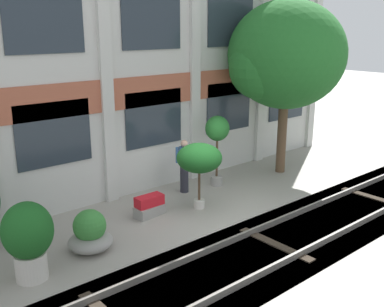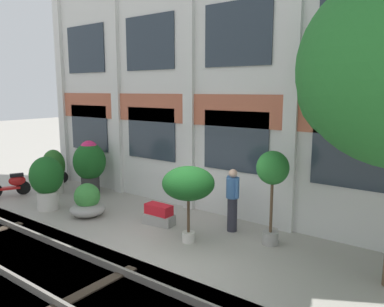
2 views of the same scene
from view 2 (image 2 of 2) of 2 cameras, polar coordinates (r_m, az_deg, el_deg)
ground_plane at (r=9.04m, az=-2.43°, el=-14.29°), size 80.00×80.00×0.00m
apartment_facade at (r=10.68m, az=7.51°, el=12.54°), size 16.38×0.64×8.49m
rail_tracks at (r=7.64m, az=-14.35°, el=-20.53°), size 24.02×2.80×0.43m
potted_plant_square_trough at (r=10.48m, az=-5.08°, el=-9.31°), size 0.91×0.51×0.57m
potted_plant_ribbed_drum at (r=13.83m, az=-15.35°, el=-1.35°), size 1.15×1.15×1.91m
potted_plant_wide_bowl at (r=11.49m, az=-15.65°, el=-7.22°), size 1.02×1.02×0.98m
potted_plant_fluted_column at (r=12.37m, az=-21.27°, el=-3.72°), size 1.02×1.02×1.66m
potted_plant_stone_basin at (r=14.24m, az=-20.30°, el=-2.37°), size 0.80×0.80×1.58m
potted_plant_tall_urn at (r=8.96m, az=-0.56°, el=-4.71°), size 1.26×1.26×1.88m
potted_plant_terracotta_small at (r=8.95m, az=12.17°, el=-3.16°), size 0.76×0.76×2.28m
scooter_near_curb at (r=15.77m, az=-20.65°, el=-2.80°), size 0.90×1.15×0.98m
scooter_second_parked at (r=14.57m, az=-25.86°, el=-4.14°), size 0.76×1.28×0.98m
resident_by_doorway at (r=9.85m, az=6.20°, el=-6.78°), size 0.47×0.34×1.66m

